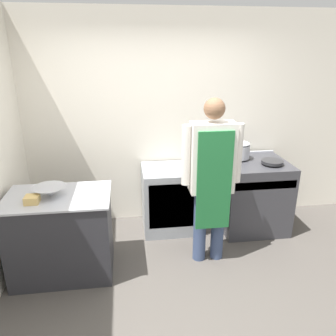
% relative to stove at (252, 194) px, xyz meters
% --- Properties ---
extents(ground_plane, '(14.00, 14.00, 0.00)m').
position_rel_stove_xyz_m(ground_plane, '(-1.19, -1.24, -0.45)').
color(ground_plane, '#4C4742').
extents(wall_back, '(8.00, 0.05, 2.70)m').
position_rel_stove_xyz_m(wall_back, '(-1.19, 0.46, 0.90)').
color(wall_back, silver).
rests_on(wall_back, ground_plane).
extents(wall_left, '(0.05, 8.00, 2.70)m').
position_rel_stove_xyz_m(wall_left, '(-2.87, -0.24, 0.90)').
color(wall_left, silver).
rests_on(wall_left, ground_plane).
extents(prep_counter, '(1.03, 0.68, 0.87)m').
position_rel_stove_xyz_m(prep_counter, '(-2.28, -0.66, -0.01)').
color(prep_counter, '#2D2D33').
rests_on(prep_counter, ground_plane).
extents(stove, '(0.81, 0.77, 0.92)m').
position_rel_stove_xyz_m(stove, '(0.00, 0.00, 0.00)').
color(stove, '#38383D').
rests_on(stove, ground_plane).
extents(fridge_unit, '(0.70, 0.62, 0.82)m').
position_rel_stove_xyz_m(fridge_unit, '(-1.06, 0.10, -0.04)').
color(fridge_unit, '#93999E').
rests_on(fridge_unit, ground_plane).
extents(person_cook, '(0.63, 0.24, 1.79)m').
position_rel_stove_xyz_m(person_cook, '(-0.73, -0.64, 0.57)').
color(person_cook, '#38476B').
rests_on(person_cook, ground_plane).
extents(mixing_bowl, '(0.32, 0.32, 0.10)m').
position_rel_stove_xyz_m(mixing_bowl, '(-2.35, -0.65, 0.47)').
color(mixing_bowl, '#B2B5BC').
rests_on(mixing_bowl, prep_counter).
extents(plastic_tub, '(0.13, 0.13, 0.07)m').
position_rel_stove_xyz_m(plastic_tub, '(-2.48, -0.79, 0.46)').
color(plastic_tub, '#D8B266').
rests_on(plastic_tub, prep_counter).
extents(stock_pot, '(0.29, 0.29, 0.21)m').
position_rel_stove_xyz_m(stock_pot, '(-0.18, 0.14, 0.58)').
color(stock_pot, '#B2B5BC').
rests_on(stock_pot, stove).
extents(saute_pan, '(0.26, 0.26, 0.04)m').
position_rel_stove_xyz_m(saute_pan, '(0.16, -0.13, 0.49)').
color(saute_pan, '#262628').
rests_on(saute_pan, stove).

